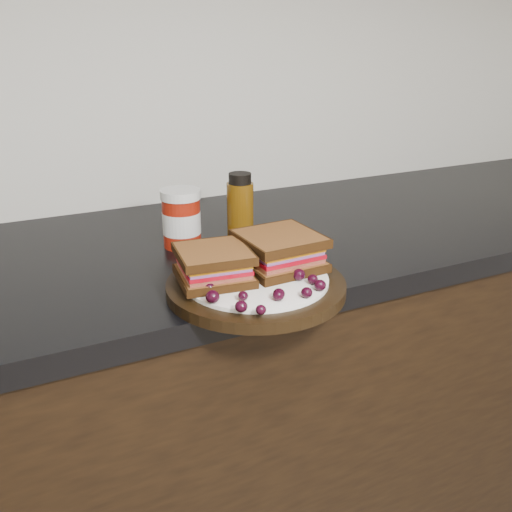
{
  "coord_description": "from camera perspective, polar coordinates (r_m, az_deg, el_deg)",
  "views": [
    {
      "loc": [
        -0.34,
        0.72,
        1.28
      ],
      "look_at": [
        0.02,
        1.45,
        0.96
      ],
      "focal_mm": 40.0,
      "sensor_mm": 36.0,
      "label": 1
    }
  ],
  "objects": [
    {
      "name": "grape_10",
      "position": [
        0.91,
        5.31,
        -1.08
      ],
      "size": [
        0.02,
        0.02,
        0.02
      ],
      "primitive_type": "ellipsoid",
      "color": "black",
      "rests_on": "plate"
    },
    {
      "name": "grape_4",
      "position": [
        0.81,
        2.3,
        -3.82
      ],
      "size": [
        0.02,
        0.02,
        0.02
      ],
      "primitive_type": "ellipsoid",
      "color": "black",
      "rests_on": "plate"
    },
    {
      "name": "grape_12",
      "position": [
        0.94,
        3.21,
        -0.34
      ],
      "size": [
        0.02,
        0.02,
        0.02
      ],
      "primitive_type": "ellipsoid",
      "color": "black",
      "rests_on": "plate"
    },
    {
      "name": "grape_5",
      "position": [
        0.81,
        2.25,
        -3.96
      ],
      "size": [
        0.02,
        0.02,
        0.02
      ],
      "primitive_type": "ellipsoid",
      "color": "black",
      "rests_on": "plate"
    },
    {
      "name": "grape_19",
      "position": [
        0.88,
        -4.6,
        -1.77
      ],
      "size": [
        0.02,
        0.02,
        0.02
      ],
      "primitive_type": "ellipsoid",
      "color": "black",
      "rests_on": "plate"
    },
    {
      "name": "grape_6",
      "position": [
        0.82,
        5.09,
        -3.67
      ],
      "size": [
        0.02,
        0.02,
        0.02
      ],
      "primitive_type": "ellipsoid",
      "color": "black",
      "rests_on": "plate"
    },
    {
      "name": "sandwich_left",
      "position": [
        0.87,
        -4.24,
        -0.88
      ],
      "size": [
        0.12,
        0.12,
        0.05
      ],
      "primitive_type": null,
      "rotation": [
        0.0,
        0.0,
        -0.13
      ],
      "color": "brown",
      "rests_on": "plate"
    },
    {
      "name": "grape_11",
      "position": [
        0.92,
        3.14,
        -0.7
      ],
      "size": [
        0.02,
        0.02,
        0.02
      ],
      "primitive_type": "ellipsoid",
      "color": "black",
      "rests_on": "plate"
    },
    {
      "name": "grape_16",
      "position": [
        0.86,
        -5.3,
        -2.42
      ],
      "size": [
        0.02,
        0.02,
        0.02
      ],
      "primitive_type": "ellipsoid",
      "color": "black",
      "rests_on": "plate"
    },
    {
      "name": "grape_9",
      "position": [
        0.88,
        4.31,
        -1.87
      ],
      "size": [
        0.02,
        0.02,
        0.02
      ],
      "primitive_type": "ellipsoid",
      "color": "black",
      "rests_on": "plate"
    },
    {
      "name": "oil_bottle",
      "position": [
        1.07,
        -1.59,
        4.65
      ],
      "size": [
        0.06,
        0.06,
        0.14
      ],
      "primitive_type": "cylinder",
      "rotation": [
        0.0,
        0.0,
        0.28
      ],
      "color": "#533308",
      "rests_on": "countertop"
    },
    {
      "name": "plate",
      "position": [
        0.89,
        0.0,
        -3.05
      ],
      "size": [
        0.28,
        0.28,
        0.02
      ],
      "primitive_type": "cylinder",
      "color": "black",
      "rests_on": "countertop"
    },
    {
      "name": "grape_15",
      "position": [
        0.89,
        -3.42,
        -1.68
      ],
      "size": [
        0.02,
        0.02,
        0.02
      ],
      "primitive_type": "ellipsoid",
      "color": "black",
      "rests_on": "plate"
    },
    {
      "name": "condiment_jar",
      "position": [
        1.08,
        -7.46,
        3.76
      ],
      "size": [
        0.1,
        0.1,
        0.11
      ],
      "primitive_type": "cylinder",
      "rotation": [
        0.0,
        0.0,
        -0.4
      ],
      "color": "maroon",
      "rests_on": "countertop"
    },
    {
      "name": "base_cabinets",
      "position": [
        1.34,
        -5.5,
        -18.05
      ],
      "size": [
        3.96,
        0.58,
        0.86
      ],
      "primitive_type": "cube",
      "color": "black",
      "rests_on": "ground_plane"
    },
    {
      "name": "grape_17",
      "position": [
        0.83,
        -4.69,
        -3.15
      ],
      "size": [
        0.02,
        0.02,
        0.02
      ],
      "primitive_type": "ellipsoid",
      "color": "black",
      "rests_on": "plate"
    },
    {
      "name": "grape_14",
      "position": [
        0.91,
        -4.67,
        -0.93
      ],
      "size": [
        0.02,
        0.02,
        0.02
      ],
      "primitive_type": "ellipsoid",
      "color": "black",
      "rests_on": "plate"
    },
    {
      "name": "grape_18",
      "position": [
        0.89,
        -5.32,
        -1.55
      ],
      "size": [
        0.02,
        0.02,
        0.02
      ],
      "primitive_type": "ellipsoid",
      "color": "black",
      "rests_on": "plate"
    },
    {
      "name": "grape_13",
      "position": [
        0.96,
        1.31,
        0.2
      ],
      "size": [
        0.02,
        0.02,
        0.02
      ],
      "primitive_type": "ellipsoid",
      "color": "black",
      "rests_on": "plate"
    },
    {
      "name": "grape_1",
      "position": [
        0.81,
        -1.3,
        -4.01
      ],
      "size": [
        0.01,
        0.01,
        0.01
      ],
      "primitive_type": "ellipsoid",
      "color": "black",
      "rests_on": "plate"
    },
    {
      "name": "countertop",
      "position": [
        1.11,
        -6.32,
        0.22
      ],
      "size": [
        3.98,
        0.6,
        0.04
      ],
      "primitive_type": "cube",
      "color": "black",
      "rests_on": "base_cabinets"
    },
    {
      "name": "grape_7",
      "position": [
        0.84,
        6.42,
        -2.92
      ],
      "size": [
        0.02,
        0.02,
        0.02
      ],
      "primitive_type": "ellipsoid",
      "color": "black",
      "rests_on": "plate"
    },
    {
      "name": "grape_8",
      "position": [
        0.87,
        5.7,
        -2.33
      ],
      "size": [
        0.02,
        0.02,
        0.02
      ],
      "primitive_type": "ellipsoid",
      "color": "black",
      "rests_on": "plate"
    },
    {
      "name": "sandwich_right",
      "position": [
        0.92,
        2.35,
        0.53
      ],
      "size": [
        0.13,
        0.13,
        0.06
      ],
      "primitive_type": null,
      "rotation": [
        0.0,
        0.0,
        0.04
      ],
      "color": "brown",
      "rests_on": "plate"
    },
    {
      "name": "grape_0",
      "position": [
        0.8,
        -4.37,
        -4.08
      ],
      "size": [
        0.02,
        0.02,
        0.02
      ],
      "primitive_type": "ellipsoid",
      "color": "black",
      "rests_on": "plate"
    },
    {
      "name": "grape_20",
      "position": [
        0.85,
        -3.8,
        -2.76
      ],
      "size": [
        0.02,
        0.02,
        0.01
      ],
      "primitive_type": "ellipsoid",
      "color": "black",
      "rests_on": "plate"
    },
    {
      "name": "grape_3",
      "position": [
        0.77,
        0.5,
        -5.4
      ],
      "size": [
        0.01,
        0.01,
        0.01
      ],
      "primitive_type": "ellipsoid",
      "color": "black",
      "rests_on": "plate"
    },
    {
      "name": "grape_2",
      "position": [
        0.78,
        -1.49,
        -5.07
      ],
      "size": [
        0.02,
        0.02,
        0.02
      ],
      "primitive_type": "ellipsoid",
      "color": "black",
      "rests_on": "plate"
    }
  ]
}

